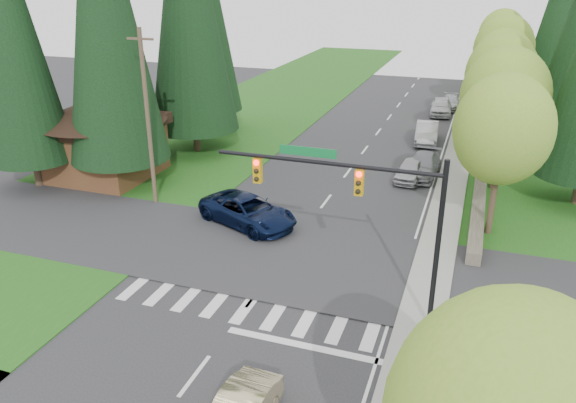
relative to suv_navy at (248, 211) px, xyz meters
The scene contains 28 objects.
ground 11.38m from the suv_navy, 74.23° to the right, with size 120.00×120.00×0.00m, color #28282B.
grass_east 18.48m from the suv_navy, 29.43° to the left, with size 14.00×110.00×0.06m, color #1B5617.
grass_west 13.46m from the suv_navy, 137.53° to the left, with size 14.00×110.00×0.06m, color #1B5617.
cross_street 4.32m from the suv_navy, 43.48° to the right, with size 120.00×8.00×0.10m, color #28282B.
sidewalk_east 14.93m from the suv_navy, 47.96° to the left, with size 1.80×80.00×0.13m, color gray.
curb_east 14.37m from the suv_navy, 50.48° to the left, with size 0.20×80.00×0.13m, color gray.
stone_wall_north 22.37m from the suv_navy, 58.51° to the left, with size 0.70×40.00×0.70m, color #4C4438.
traffic_signal 10.70m from the suv_navy, 40.77° to the right, with size 8.70×0.37×6.80m.
brown_building 12.81m from the suv_navy, 161.12° to the left, with size 8.40×8.40×5.40m.
utility_pole 7.82m from the suv_navy, behind, with size 1.60×0.24×10.00m.
decid_tree_0 13.54m from the suv_navy, 14.05° to the left, with size 4.80×4.80×8.37m.
decid_tree_1 16.73m from the suv_navy, 39.13° to the left, with size 5.20×5.20×8.80m.
decid_tree_2 21.60m from the suv_navy, 54.49° to the left, with size 5.00×5.00×8.82m.
decid_tree_3 27.46m from the suv_navy, 62.97° to the left, with size 5.00×5.00×8.55m.
decid_tree_4 33.86m from the suv_navy, 68.27° to the left, with size 5.40×5.40×9.18m.
decid_tree_5 40.26m from the suv_navy, 72.25° to the left, with size 4.80×4.80×8.30m.
decid_tree_6 46.99m from the suv_navy, 74.75° to the left, with size 5.20×5.20×8.86m.
conifer_w_a 14.41m from the suv_navy, 162.77° to the left, with size 6.12×6.12×19.80m.
conifer_w_b 17.26m from the suv_navy, 151.29° to the left, with size 5.44×5.44×17.80m.
conifer_w_d 17.20m from the suv_navy, behind, with size 5.10×5.10×16.80m.
conifer_w_e 22.38m from the suv_navy, 122.59° to the left, with size 5.78×5.78×18.80m.
conifer_e_c 41.70m from the suv_navy, 65.26° to the left, with size 5.10×5.10×16.80m.
suv_navy is the anchor object (origin of this frame).
parked_car_a 12.35m from the suv_navy, 53.84° to the left, with size 1.60×3.97×1.35m, color #A6A6AA.
parked_car_b 13.63m from the suv_navy, 54.38° to the left, with size 1.99×4.89×1.42m, color gray.
parked_car_c 20.53m from the suv_navy, 69.22° to the left, with size 1.68×4.83×1.59m, color #ABABAF.
parked_car_d 30.06m from the suv_navy, 75.54° to the left, with size 1.90×4.71×1.61m, color silver.
parked_car_e 33.10m from the suv_navy, 75.68° to the left, with size 1.78×4.37×1.27m, color #A5A5A9.
Camera 1 is at (8.07, -14.45, 12.75)m, focal length 35.00 mm.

